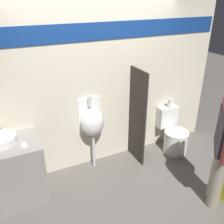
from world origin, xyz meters
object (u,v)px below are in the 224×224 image
(urinal_near_counter, at_px, (92,122))
(toilet, at_px, (174,135))
(cell_phone, at_px, (24,145))
(sink_basin, at_px, (1,140))

(urinal_near_counter, xyz_separation_m, toilet, (1.46, -0.18, -0.52))
(cell_phone, bearing_deg, urinal_near_counter, 15.97)
(sink_basin, distance_m, urinal_near_counter, 1.28)
(cell_phone, distance_m, urinal_near_counter, 1.07)
(urinal_near_counter, bearing_deg, sink_basin, -175.18)
(urinal_near_counter, relative_size, toilet, 1.33)
(cell_phone, relative_size, toilet, 0.15)
(sink_basin, height_order, urinal_near_counter, urinal_near_counter)
(urinal_near_counter, distance_m, toilet, 1.56)
(cell_phone, height_order, urinal_near_counter, urinal_near_counter)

